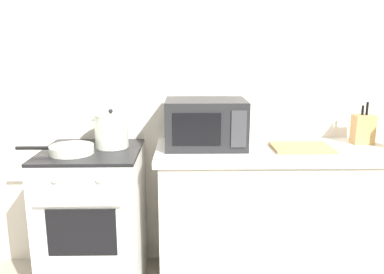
{
  "coord_description": "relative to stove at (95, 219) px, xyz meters",
  "views": [
    {
      "loc": [
        0.23,
        -1.72,
        1.53
      ],
      "look_at": [
        0.27,
        0.6,
        1.0
      ],
      "focal_mm": 36.39,
      "sensor_mm": 36.0,
      "label": 1
    }
  ],
  "objects": [
    {
      "name": "back_wall",
      "position": [
        0.65,
        0.37,
        0.79
      ],
      "size": [
        4.4,
        0.1,
        2.5
      ],
      "primitive_type": "cube",
      "color": "silver",
      "rests_on": "ground_plane"
    },
    {
      "name": "lower_cabinet_right",
      "position": [
        1.25,
        0.02,
        -0.02
      ],
      "size": [
        1.64,
        0.56,
        0.88
      ],
      "primitive_type": "cube",
      "color": "beige",
      "rests_on": "ground_plane"
    },
    {
      "name": "countertop_right",
      "position": [
        1.25,
        0.02,
        0.44
      ],
      "size": [
        1.7,
        0.6,
        0.04
      ],
      "primitive_type": "cube",
      "color": "beige",
      "rests_on": "lower_cabinet_right"
    },
    {
      "name": "stove",
      "position": [
        0.0,
        0.0,
        0.0
      ],
      "size": [
        0.6,
        0.64,
        0.92
      ],
      "color": "white",
      "rests_on": "ground_plane"
    },
    {
      "name": "stock_pot",
      "position": [
        0.12,
        0.07,
        0.57
      ],
      "size": [
        0.3,
        0.21,
        0.24
      ],
      "color": "beige",
      "rests_on": "stove"
    },
    {
      "name": "frying_pan",
      "position": [
        -0.1,
        -0.08,
        0.48
      ],
      "size": [
        0.46,
        0.26,
        0.05
      ],
      "color": "beige",
      "rests_on": "stove"
    },
    {
      "name": "microwave",
      "position": [
        0.71,
        0.08,
        0.61
      ],
      "size": [
        0.5,
        0.37,
        0.3
      ],
      "color": "#232326",
      "rests_on": "countertop_right"
    },
    {
      "name": "cutting_board",
      "position": [
        1.3,
        0.0,
        0.47
      ],
      "size": [
        0.36,
        0.26,
        0.02
      ],
      "primitive_type": "cube",
      "color": "tan",
      "rests_on": "countertop_right"
    },
    {
      "name": "knife_block",
      "position": [
        1.74,
        0.14,
        0.56
      ],
      "size": [
        0.13,
        0.1,
        0.27
      ],
      "color": "tan",
      "rests_on": "countertop_right"
    }
  ]
}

